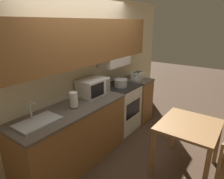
{
  "coord_description": "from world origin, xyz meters",
  "views": [
    {
      "loc": [
        -2.43,
        -2.36,
        2.12
      ],
      "look_at": [
        0.05,
        -0.57,
        1.08
      ],
      "focal_mm": 32.0,
      "sensor_mm": 36.0,
      "label": 1
    }
  ],
  "objects_px": {
    "cooking_pot": "(121,83)",
    "paper_towel_roll": "(74,100)",
    "microwave": "(93,87)",
    "dining_table": "(188,131)",
    "sink_basin": "(38,122)",
    "toaster": "(138,75)",
    "stove_range": "(120,107)"
  },
  "relations": [
    {
      "from": "microwave",
      "to": "toaster",
      "type": "distance_m",
      "value": 1.34
    },
    {
      "from": "microwave",
      "to": "sink_basin",
      "type": "distance_m",
      "value": 1.18
    },
    {
      "from": "stove_range",
      "to": "sink_basin",
      "type": "relative_size",
      "value": 1.74
    },
    {
      "from": "cooking_pot",
      "to": "sink_basin",
      "type": "relative_size",
      "value": 0.64
    },
    {
      "from": "sink_basin",
      "to": "dining_table",
      "type": "relative_size",
      "value": 0.61
    },
    {
      "from": "toaster",
      "to": "dining_table",
      "type": "relative_size",
      "value": 0.34
    },
    {
      "from": "microwave",
      "to": "dining_table",
      "type": "relative_size",
      "value": 0.59
    },
    {
      "from": "stove_range",
      "to": "toaster",
      "type": "height_order",
      "value": "toaster"
    },
    {
      "from": "paper_towel_roll",
      "to": "dining_table",
      "type": "bearing_deg",
      "value": -60.11
    },
    {
      "from": "stove_range",
      "to": "paper_towel_roll",
      "type": "relative_size",
      "value": 4.03
    },
    {
      "from": "stove_range",
      "to": "microwave",
      "type": "relative_size",
      "value": 1.81
    },
    {
      "from": "stove_range",
      "to": "toaster",
      "type": "relative_size",
      "value": 3.15
    },
    {
      "from": "toaster",
      "to": "paper_towel_roll",
      "type": "distance_m",
      "value": 1.9
    },
    {
      "from": "cooking_pot",
      "to": "paper_towel_roll",
      "type": "distance_m",
      "value": 1.23
    },
    {
      "from": "paper_towel_roll",
      "to": "toaster",
      "type": "bearing_deg",
      "value": -0.4
    },
    {
      "from": "cooking_pot",
      "to": "dining_table",
      "type": "distance_m",
      "value": 1.53
    },
    {
      "from": "dining_table",
      "to": "microwave",
      "type": "bearing_deg",
      "value": 99.31
    },
    {
      "from": "microwave",
      "to": "toaster",
      "type": "relative_size",
      "value": 1.74
    },
    {
      "from": "sink_basin",
      "to": "paper_towel_roll",
      "type": "distance_m",
      "value": 0.61
    },
    {
      "from": "cooking_pot",
      "to": "sink_basin",
      "type": "bearing_deg",
      "value": 179.2
    },
    {
      "from": "toaster",
      "to": "sink_basin",
      "type": "height_order",
      "value": "sink_basin"
    },
    {
      "from": "sink_basin",
      "to": "dining_table",
      "type": "xyz_separation_m",
      "value": [
        1.43,
        -1.46,
        -0.32
      ]
    },
    {
      "from": "cooking_pot",
      "to": "microwave",
      "type": "distance_m",
      "value": 0.67
    },
    {
      "from": "toaster",
      "to": "dining_table",
      "type": "distance_m",
      "value": 1.83
    },
    {
      "from": "sink_basin",
      "to": "stove_range",
      "type": "bearing_deg",
      "value": 0.4
    },
    {
      "from": "stove_range",
      "to": "toaster",
      "type": "bearing_deg",
      "value": -3.86
    },
    {
      "from": "microwave",
      "to": "paper_towel_roll",
      "type": "height_order",
      "value": "microwave"
    },
    {
      "from": "toaster",
      "to": "sink_basin",
      "type": "bearing_deg",
      "value": 179.32
    },
    {
      "from": "stove_range",
      "to": "cooking_pot",
      "type": "height_order",
      "value": "cooking_pot"
    },
    {
      "from": "cooking_pot",
      "to": "microwave",
      "type": "height_order",
      "value": "microwave"
    },
    {
      "from": "dining_table",
      "to": "paper_towel_roll",
      "type": "bearing_deg",
      "value": 119.89
    },
    {
      "from": "cooking_pot",
      "to": "microwave",
      "type": "relative_size",
      "value": 0.66
    }
  ]
}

